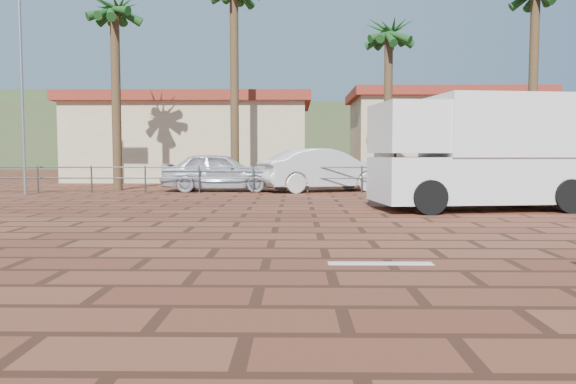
# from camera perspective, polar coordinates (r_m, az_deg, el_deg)

# --- Properties ---
(ground) EXTENTS (120.00, 120.00, 0.00)m
(ground) POSITION_cam_1_polar(r_m,az_deg,el_deg) (8.78, 3.64, -5.73)
(ground) COLOR brown
(ground) RESTS_ON ground
(paint_stripe) EXTENTS (1.40, 0.22, 0.01)m
(paint_stripe) POSITION_cam_1_polar(r_m,az_deg,el_deg) (7.67, 9.36, -7.17)
(paint_stripe) COLOR white
(paint_stripe) RESTS_ON ground
(guardrail) EXTENTS (24.06, 0.06, 1.00)m
(guardrail) POSITION_cam_1_polar(r_m,az_deg,el_deg) (20.66, 1.99, 1.77)
(guardrail) COLOR #47494F
(guardrail) RESTS_ON ground
(flagpole) EXTENTS (1.30, 0.10, 8.00)m
(flagpole) POSITION_cam_1_polar(r_m,az_deg,el_deg) (22.02, -25.19, 11.87)
(flagpole) COLOR gray
(flagpole) RESTS_ON ground
(palm_far_left) EXTENTS (2.40, 2.40, 8.25)m
(palm_far_left) POSITION_cam_1_polar(r_m,az_deg,el_deg) (23.85, -17.23, 16.79)
(palm_far_left) COLOR brown
(palm_far_left) RESTS_ON ground
(palm_center) EXTENTS (2.40, 2.40, 7.75)m
(palm_center) POSITION_cam_1_polar(r_m,az_deg,el_deg) (24.94, 10.21, 15.22)
(palm_center) COLOR brown
(palm_center) RESTS_ON ground
(building_west) EXTENTS (12.60, 7.60, 4.50)m
(building_west) POSITION_cam_1_polar(r_m,az_deg,el_deg) (31.15, -9.55, 5.41)
(building_west) COLOR beige
(building_west) RESTS_ON ground
(building_east) EXTENTS (10.60, 6.60, 5.00)m
(building_east) POSITION_cam_1_polar(r_m,az_deg,el_deg) (33.73, 15.34, 5.65)
(building_east) COLOR beige
(building_east) RESTS_ON ground
(hill_front) EXTENTS (70.00, 18.00, 6.00)m
(hill_front) POSITION_cam_1_polar(r_m,az_deg,el_deg) (58.66, 1.21, 5.48)
(hill_front) COLOR #384C28
(hill_front) RESTS_ON ground
(hill_back) EXTENTS (35.00, 14.00, 8.00)m
(hill_back) POSITION_cam_1_polar(r_m,az_deg,el_deg) (68.19, -17.75, 5.93)
(hill_back) COLOR #384C28
(hill_back) RESTS_ON ground
(campervan) EXTENTS (5.95, 3.12, 2.95)m
(campervan) POSITION_cam_1_polar(r_m,az_deg,el_deg) (15.58, 19.50, 4.03)
(campervan) COLOR silver
(campervan) RESTS_ON ground
(car_silver) EXTENTS (4.43, 1.81, 1.51)m
(car_silver) POSITION_cam_1_polar(r_m,az_deg,el_deg) (21.85, -6.94, 2.06)
(car_silver) COLOR silver
(car_silver) RESTS_ON ground
(car_white) EXTENTS (5.27, 3.49, 1.64)m
(car_white) POSITION_cam_1_polar(r_m,az_deg,el_deg) (21.68, 3.72, 2.24)
(car_white) COLOR silver
(car_white) RESTS_ON ground
(street_sign) EXTENTS (0.43, 0.16, 2.15)m
(street_sign) POSITION_cam_1_polar(r_m,az_deg,el_deg) (22.26, 22.84, 3.74)
(street_sign) COLOR gray
(street_sign) RESTS_ON ground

